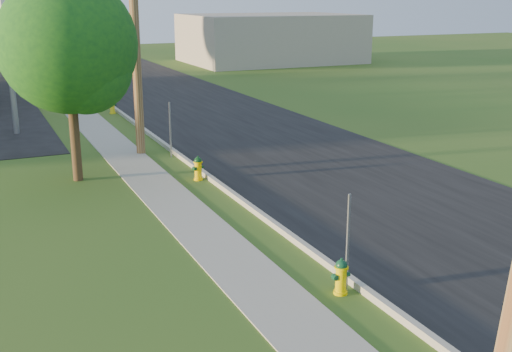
{
  "coord_description": "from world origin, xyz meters",
  "views": [
    {
      "loc": [
        -6.14,
        -5.66,
        5.66
      ],
      "look_at": [
        0.0,
        8.0,
        1.4
      ],
      "focal_mm": 45.0,
      "sensor_mm": 36.0,
      "label": 1
    }
  ],
  "objects_px": {
    "utility_pole_mid": "(134,15)",
    "utility_pole_far": "(61,9)",
    "hydrant_far": "(112,105)",
    "tree_verge": "(72,50)",
    "hydrant_mid": "(198,168)",
    "price_pylon": "(3,0)",
    "hydrant_near": "(341,277)"
  },
  "relations": [
    {
      "from": "utility_pole_far",
      "to": "tree_verge",
      "type": "xyz_separation_m",
      "value": [
        -2.6,
        -20.71,
        -0.76
      ]
    },
    {
      "from": "utility_pole_mid",
      "to": "price_pylon",
      "type": "bearing_deg",
      "value": 125.34
    },
    {
      "from": "tree_verge",
      "to": "hydrant_mid",
      "type": "distance_m",
      "value": 5.19
    },
    {
      "from": "utility_pole_mid",
      "to": "price_pylon",
      "type": "xyz_separation_m",
      "value": [
        -3.9,
        5.5,
        0.48
      ]
    },
    {
      "from": "tree_verge",
      "to": "hydrant_far",
      "type": "xyz_separation_m",
      "value": [
        3.38,
        11.31,
        -3.64
      ]
    },
    {
      "from": "price_pylon",
      "to": "hydrant_far",
      "type": "distance_m",
      "value": 7.54
    },
    {
      "from": "utility_pole_far",
      "to": "price_pylon",
      "type": "relative_size",
      "value": 1.39
    },
    {
      "from": "tree_verge",
      "to": "hydrant_near",
      "type": "xyz_separation_m",
      "value": [
        3.27,
        -10.19,
        -3.68
      ]
    },
    {
      "from": "utility_pole_far",
      "to": "price_pylon",
      "type": "xyz_separation_m",
      "value": [
        -3.9,
        -12.5,
        0.63
      ]
    },
    {
      "from": "price_pylon",
      "to": "hydrant_mid",
      "type": "xyz_separation_m",
      "value": [
        4.67,
        -9.68,
        -5.05
      ]
    },
    {
      "from": "utility_pole_mid",
      "to": "hydrant_near",
      "type": "height_order",
      "value": "utility_pole_mid"
    },
    {
      "from": "utility_pole_mid",
      "to": "price_pylon",
      "type": "relative_size",
      "value": 1.43
    },
    {
      "from": "utility_pole_far",
      "to": "hydrant_near",
      "type": "bearing_deg",
      "value": -88.76
    },
    {
      "from": "utility_pole_mid",
      "to": "utility_pole_far",
      "type": "xyz_separation_m",
      "value": [
        0.0,
        18.0,
        -0.15
      ]
    },
    {
      "from": "utility_pole_far",
      "to": "hydrant_far",
      "type": "distance_m",
      "value": 10.4
    },
    {
      "from": "price_pylon",
      "to": "tree_verge",
      "type": "xyz_separation_m",
      "value": [
        1.3,
        -8.21,
        -1.39
      ]
    },
    {
      "from": "hydrant_far",
      "to": "utility_pole_far",
      "type": "bearing_deg",
      "value": 94.77
    },
    {
      "from": "utility_pole_far",
      "to": "hydrant_mid",
      "type": "xyz_separation_m",
      "value": [
        0.77,
        -22.18,
        -4.42
      ]
    },
    {
      "from": "price_pylon",
      "to": "hydrant_near",
      "type": "xyz_separation_m",
      "value": [
        4.57,
        -18.39,
        -5.07
      ]
    },
    {
      "from": "tree_verge",
      "to": "hydrant_far",
      "type": "height_order",
      "value": "tree_verge"
    },
    {
      "from": "utility_pole_mid",
      "to": "hydrant_near",
      "type": "relative_size",
      "value": 13.08
    },
    {
      "from": "utility_pole_mid",
      "to": "hydrant_near",
      "type": "xyz_separation_m",
      "value": [
        0.67,
        -12.89,
        -4.59
      ]
    },
    {
      "from": "hydrant_mid",
      "to": "hydrant_far",
      "type": "distance_m",
      "value": 12.79
    },
    {
      "from": "price_pylon",
      "to": "hydrant_far",
      "type": "xyz_separation_m",
      "value": [
        4.68,
        3.1,
        -5.03
      ]
    },
    {
      "from": "tree_verge",
      "to": "utility_pole_far",
      "type": "bearing_deg",
      "value": 82.84
    },
    {
      "from": "utility_pole_far",
      "to": "hydrant_near",
      "type": "xyz_separation_m",
      "value": [
        0.67,
        -30.89,
        -4.44
      ]
    },
    {
      "from": "hydrant_near",
      "to": "hydrant_far",
      "type": "height_order",
      "value": "hydrant_far"
    },
    {
      "from": "price_pylon",
      "to": "tree_verge",
      "type": "distance_m",
      "value": 8.42
    },
    {
      "from": "utility_pole_far",
      "to": "hydrant_mid",
      "type": "distance_m",
      "value": 22.63
    },
    {
      "from": "tree_verge",
      "to": "utility_pole_mid",
      "type": "bearing_deg",
      "value": 46.16
    },
    {
      "from": "utility_pole_mid",
      "to": "tree_verge",
      "type": "xyz_separation_m",
      "value": [
        -2.6,
        -2.71,
        -0.91
      ]
    },
    {
      "from": "tree_verge",
      "to": "hydrant_near",
      "type": "distance_m",
      "value": 11.31
    }
  ]
}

